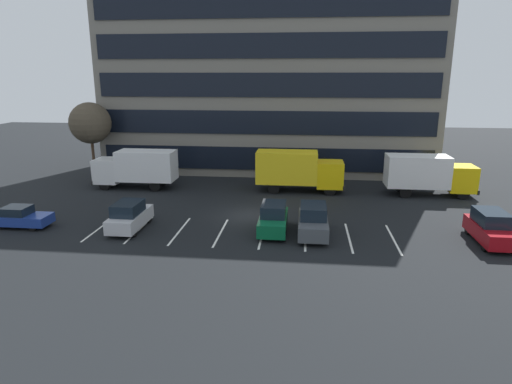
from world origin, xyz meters
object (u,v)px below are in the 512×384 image
Objects in this scene: suv_maroon at (491,228)px; suv_forest at (273,219)px; suv_silver at (130,216)px; box_truck_yellow_all at (298,169)px; sedan_navy at (20,217)px; box_truck_white at (137,167)px; suv_charcoal at (313,221)px; bare_tree at (90,123)px; box_truck_yellow at (428,173)px.

suv_forest is (-13.56, 0.48, -0.05)m from suv_maroon.
suv_silver is (-23.25, -0.08, -0.03)m from suv_maroon.
box_truck_yellow_all reaches higher than sedan_navy.
suv_maroon is 30.96m from sedan_navy.
box_truck_white reaches higher than suv_charcoal.
suv_silver is at bearing 2.42° from sedan_navy.
bare_tree reaches higher than box_truck_white.
sedan_navy is 15.57m from bare_tree.
suv_forest is at bearing 2.90° from sedan_navy.
box_truck_yellow_all is 1.92× the size of sedan_navy.
box_truck_white is 14.69m from box_truck_yellow_all.
box_truck_white is 0.99× the size of bare_tree.
suv_maroon is 1.05× the size of suv_forest.
suv_maroon reaches higher than suv_silver.
suv_charcoal is at bearing -132.32° from box_truck_yellow.
bare_tree is (-31.63, 3.21, 3.57)m from box_truck_yellow.
suv_maroon is at bearing -2.03° from suv_forest.
suv_silver is at bearing -134.45° from box_truck_yellow_all.
box_truck_yellow_all is at bearing 96.18° from suv_charcoal.
box_truck_yellow reaches higher than suv_maroon.
suv_forest is 0.99× the size of suv_silver.
box_truck_white reaches higher than suv_maroon.
box_truck_yellow_all is 15.87m from suv_silver.
box_truck_yellow is 1.69× the size of suv_charcoal.
suv_maroon is 35.92m from bare_tree.
box_truck_white is 1.69× the size of suv_maroon.
suv_charcoal is at bearing 1.59° from sedan_navy.
box_truck_yellow_all is 22.14m from sedan_navy.
sedan_navy is (-17.39, -0.88, -0.24)m from suv_forest.
box_truck_yellow_all is at bearing 82.55° from suv_forest.
bare_tree is at bearing 149.32° from box_truck_white.
bare_tree reaches higher than box_truck_yellow.
bare_tree is (-1.68, 14.70, 4.84)m from sedan_navy.
box_truck_yellow reaches higher than sedan_navy.
sedan_navy is at bearing -159.01° from box_truck_yellow.
bare_tree reaches higher than suv_silver.
box_truck_white is at bearing -30.68° from bare_tree.
suv_charcoal is 26.28m from bare_tree.
suv_silver is 17.77m from bare_tree.
box_truck_white is at bearing -178.57° from box_truck_yellow_all.
box_truck_yellow_all reaches higher than suv_charcoal.
suv_charcoal is at bearing -83.82° from box_truck_yellow_all.
sedan_navy is at bearing -178.41° from suv_charcoal.
box_truck_yellow_all is at bearing 31.74° from sedan_navy.
suv_silver is at bearing -176.71° from suv_forest.
suv_charcoal reaches higher than suv_silver.
bare_tree is at bearing 174.20° from box_truck_yellow.
suv_forest is 0.56× the size of bare_tree.
bare_tree is at bearing 96.51° from sedan_navy.
box_truck_yellow is 1.74× the size of suv_silver.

